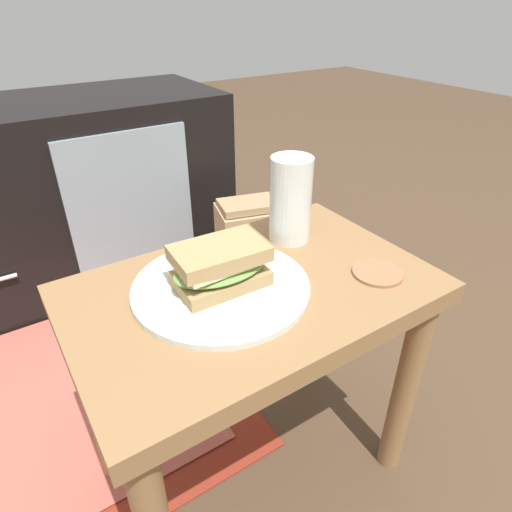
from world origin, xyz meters
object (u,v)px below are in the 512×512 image
(plate, at_px, (221,287))
(beer_glass, at_px, (290,202))
(sandwich_front, at_px, (220,266))
(coaster, at_px, (378,273))
(tv_cabinet, at_px, (73,193))
(paper_bag, at_px, (258,249))

(plate, bearing_deg, beer_glass, 21.78)
(sandwich_front, distance_m, beer_glass, 0.20)
(coaster, bearing_deg, tv_cabinet, 104.19)
(tv_cabinet, distance_m, plate, 0.95)
(beer_glass, relative_size, paper_bag, 0.47)
(tv_cabinet, distance_m, sandwich_front, 0.96)
(beer_glass, xyz_separation_m, paper_bag, (0.21, 0.42, -0.37))
(sandwich_front, height_order, beer_glass, beer_glass)
(plate, bearing_deg, coaster, -23.44)
(beer_glass, bearing_deg, coaster, -74.65)
(beer_glass, bearing_deg, paper_bag, 63.35)
(plate, xyz_separation_m, beer_glass, (0.18, 0.07, 0.07))
(tv_cabinet, relative_size, plate, 3.56)
(beer_glass, distance_m, coaster, 0.19)
(sandwich_front, xyz_separation_m, coaster, (0.23, -0.10, -0.04))
(tv_cabinet, relative_size, sandwich_front, 6.51)
(plate, height_order, coaster, plate)
(tv_cabinet, distance_m, paper_bag, 0.62)
(plate, distance_m, paper_bag, 0.70)
(sandwich_front, distance_m, coaster, 0.25)
(paper_bag, bearing_deg, sandwich_front, -128.57)
(coaster, bearing_deg, plate, 156.56)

